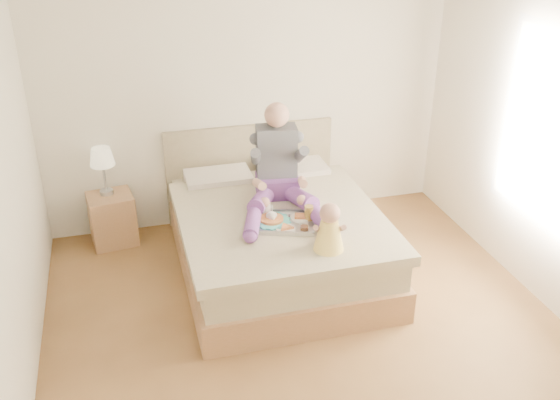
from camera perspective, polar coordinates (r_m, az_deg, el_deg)
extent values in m
cube|color=brown|center=(4.91, 2.83, -12.41)|extent=(4.00, 4.20, 0.01)
cube|color=white|center=(6.10, -2.98, 10.02)|extent=(4.00, 0.02, 2.70)
cube|color=white|center=(2.62, 18.30, -16.95)|extent=(4.00, 0.02, 2.70)
cube|color=white|center=(5.26, 23.64, 5.61)|extent=(0.02, 1.30, 1.60)
cube|color=#FDF5CF|center=(5.26, 23.60, 5.60)|extent=(0.01, 1.18, 1.48)
cube|color=olive|center=(5.63, -0.29, -5.00)|extent=(1.68, 2.13, 0.28)
cube|color=tan|center=(5.49, -0.30, -2.69)|extent=(1.60, 2.05, 0.24)
cube|color=tan|center=(5.29, 0.12, -1.91)|extent=(1.70, 1.80, 0.09)
cube|color=white|center=(5.99, -5.66, 1.82)|extent=(0.62, 0.40, 0.14)
cube|color=white|center=(6.14, 1.34, 2.61)|extent=(0.62, 0.40, 0.14)
cube|color=gray|center=(6.38, -2.78, 2.67)|extent=(1.70, 0.08, 1.00)
cube|color=olive|center=(6.19, -15.07, -1.68)|extent=(0.46, 0.42, 0.50)
cylinder|color=#B8BBC0|center=(6.11, -15.57, 0.72)|extent=(0.12, 0.12, 0.04)
cylinder|color=#B8BBC0|center=(6.04, -15.75, 1.99)|extent=(0.02, 0.02, 0.26)
cone|color=#F3E6BE|center=(5.96, -15.99, 3.83)|extent=(0.23, 0.23, 0.17)
cube|color=#5F317C|center=(5.60, -0.25, 1.33)|extent=(0.41, 0.34, 0.18)
cube|color=#393940|center=(5.53, -0.33, 4.43)|extent=(0.38, 0.26, 0.47)
sphere|color=tan|center=(5.38, -0.30, 7.79)|extent=(0.22, 0.22, 0.22)
cylinder|color=#5F317C|center=(5.38, -1.60, 0.08)|extent=(0.37, 0.51, 0.21)
cylinder|color=#5F317C|center=(5.05, -2.50, -2.02)|extent=(0.25, 0.47, 0.12)
sphere|color=#5F317C|center=(4.86, -2.74, -3.36)|extent=(0.11, 0.11, 0.11)
cylinder|color=#393940|center=(5.38, -2.23, 3.98)|extent=(0.16, 0.30, 0.24)
cylinder|color=tan|center=(5.28, -1.91, 1.44)|extent=(0.08, 0.30, 0.16)
sphere|color=tan|center=(5.19, -1.42, -0.20)|extent=(0.09, 0.09, 0.09)
cylinder|color=#5F317C|center=(5.41, 1.70, 0.27)|extent=(0.25, 0.52, 0.21)
cylinder|color=#5F317C|center=(5.11, 3.63, -1.65)|extent=(0.14, 0.45, 0.12)
sphere|color=#5F317C|center=(4.94, 4.52, -2.90)|extent=(0.11, 0.11, 0.11)
cylinder|color=#393940|center=(5.42, 1.90, 4.18)|extent=(0.10, 0.29, 0.24)
cylinder|color=tan|center=(5.32, 2.08, 1.66)|extent=(0.14, 0.31, 0.16)
sphere|color=tan|center=(5.23, 2.00, -0.01)|extent=(0.09, 0.09, 0.09)
cube|color=#B8BBC0|center=(5.14, 0.37, -2.16)|extent=(0.60, 0.53, 0.01)
cylinder|color=#3EB3B2|center=(5.15, -0.78, -1.92)|extent=(0.30, 0.30, 0.02)
cylinder|color=#BA713E|center=(5.14, -0.78, -1.74)|extent=(0.20, 0.20, 0.02)
cylinder|color=white|center=(5.25, -1.34, -0.79)|extent=(0.09, 0.09, 0.10)
torus|color=white|center=(5.25, -0.76, -0.78)|extent=(0.04, 0.07, 0.07)
cylinder|color=#8A5B43|center=(5.23, -1.34, -0.32)|extent=(0.08, 0.08, 0.01)
cylinder|color=white|center=(5.20, 1.86, -1.63)|extent=(0.16, 0.16, 0.01)
cube|color=#BA713E|center=(5.19, 1.86, -1.47)|extent=(0.11, 0.11, 0.02)
cylinder|color=white|center=(5.03, 0.56, -2.67)|extent=(0.16, 0.16, 0.01)
ellipsoid|color=red|center=(5.02, 0.83, -2.54)|extent=(0.04, 0.04, 0.01)
cylinder|color=white|center=(5.16, 2.66, -1.16)|extent=(0.08, 0.08, 0.13)
cylinder|color=yellow|center=(5.16, 2.66, -1.19)|extent=(0.07, 0.07, 0.13)
cylinder|color=white|center=(5.02, 2.24, -2.56)|extent=(0.08, 0.08, 0.04)
cylinder|color=#4A200A|center=(5.02, 2.24, -2.57)|extent=(0.07, 0.07, 0.03)
cone|color=#F6D04D|center=(4.75, 4.50, -3.18)|extent=(0.23, 0.23, 0.25)
sphere|color=tan|center=(4.66, 4.58, -1.20)|extent=(0.16, 0.16, 0.16)
cylinder|color=tan|center=(4.89, 3.84, -3.34)|extent=(0.12, 0.18, 0.06)
sphere|color=tan|center=(4.97, 3.72, -2.83)|extent=(0.05, 0.05, 0.05)
cylinder|color=tan|center=(4.73, 3.39, -2.62)|extent=(0.10, 0.13, 0.11)
cylinder|color=tan|center=(4.90, 4.87, -3.33)|extent=(0.07, 0.18, 0.06)
sphere|color=tan|center=(4.97, 4.84, -2.82)|extent=(0.05, 0.05, 0.05)
cylinder|color=tan|center=(4.74, 5.63, -2.60)|extent=(0.04, 0.13, 0.11)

